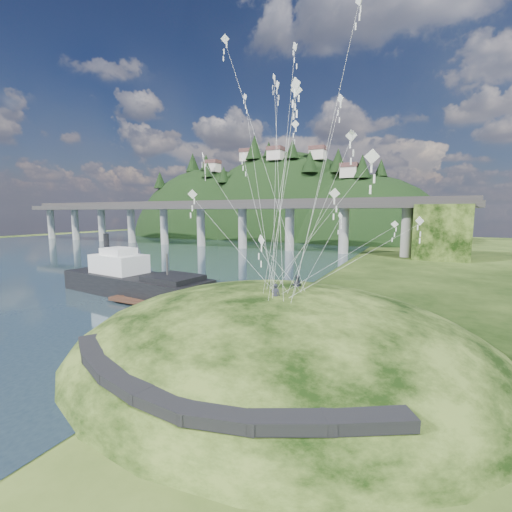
% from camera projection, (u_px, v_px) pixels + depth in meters
% --- Properties ---
extents(ground, '(320.00, 320.00, 0.00)m').
position_uv_depth(ground, '(185.00, 340.00, 29.99)').
color(ground, black).
rests_on(ground, ground).
extents(water, '(240.00, 240.00, 0.00)m').
position_uv_depth(water, '(33.00, 256.00, 88.13)').
color(water, '#293F4C').
rests_on(water, ground).
extents(grass_hill, '(36.00, 32.00, 13.00)m').
position_uv_depth(grass_hill, '(278.00, 365.00, 28.48)').
color(grass_hill, black).
rests_on(grass_hill, ground).
extents(footpath, '(22.29, 5.84, 0.83)m').
position_uv_depth(footpath, '(183.00, 388.00, 17.79)').
color(footpath, black).
rests_on(footpath, ground).
extents(bridge, '(160.00, 11.00, 15.00)m').
position_uv_depth(bridge, '(259.00, 217.00, 102.72)').
color(bridge, '#2D2B2B').
rests_on(bridge, ground).
extents(far_ridge, '(153.00, 70.00, 94.50)m').
position_uv_depth(far_ridge, '(274.00, 253.00, 158.78)').
color(far_ridge, black).
rests_on(far_ridge, ground).
extents(work_barge, '(23.84, 8.85, 8.15)m').
position_uv_depth(work_barge, '(133.00, 280.00, 46.59)').
color(work_barge, black).
rests_on(work_barge, ground).
extents(wooden_dock, '(16.10, 2.91, 1.15)m').
position_uv_depth(wooden_dock, '(165.00, 304.00, 39.78)').
color(wooden_dock, '#321D14').
rests_on(wooden_dock, ground).
extents(kite_flyers, '(1.11, 4.64, 1.86)m').
position_uv_depth(kite_flyers, '(291.00, 277.00, 27.87)').
color(kite_flyers, '#23242F').
rests_on(kite_flyers, ground).
extents(kite_swarm, '(18.80, 16.17, 19.04)m').
position_uv_depth(kite_swarm, '(296.00, 132.00, 27.44)').
color(kite_swarm, silver).
rests_on(kite_swarm, ground).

